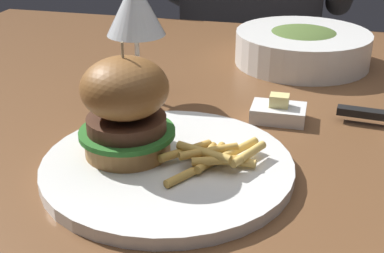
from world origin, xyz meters
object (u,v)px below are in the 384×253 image
(wine_glass, at_px, (136,9))
(diner_person, at_px, (251,61))
(main_plate, at_px, (168,167))
(burger_sandwich, at_px, (126,107))
(soup_bowl, at_px, (302,46))
(butter_dish, at_px, (278,112))

(wine_glass, xyz_separation_m, diner_person, (0.06, 0.74, -0.31))
(main_plate, xyz_separation_m, burger_sandwich, (-0.05, 0.01, 0.06))
(main_plate, height_order, soup_bowl, soup_bowl)
(soup_bowl, relative_size, diner_person, 0.19)
(butter_dish, distance_m, diner_person, 0.81)
(main_plate, distance_m, wine_glass, 0.26)
(main_plate, xyz_separation_m, diner_person, (-0.04, 0.94, -0.18))
(main_plate, xyz_separation_m, butter_dish, (0.10, 0.17, 0.00))
(burger_sandwich, bearing_deg, diner_person, 89.41)
(main_plate, bearing_deg, butter_dish, 58.51)
(main_plate, height_order, burger_sandwich, burger_sandwich)
(main_plate, distance_m, soup_bowl, 0.43)
(burger_sandwich, height_order, butter_dish, burger_sandwich)
(wine_glass, bearing_deg, main_plate, -63.31)
(main_plate, xyz_separation_m, wine_glass, (-0.10, 0.20, 0.12))
(wine_glass, relative_size, diner_person, 0.15)
(diner_person, bearing_deg, wine_glass, -94.95)
(burger_sandwich, bearing_deg, soup_bowl, 67.90)
(main_plate, relative_size, burger_sandwich, 2.16)
(butter_dish, xyz_separation_m, soup_bowl, (0.01, 0.25, 0.02))
(wine_glass, xyz_separation_m, soup_bowl, (0.22, 0.21, -0.10))
(butter_dish, bearing_deg, wine_glass, 170.17)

